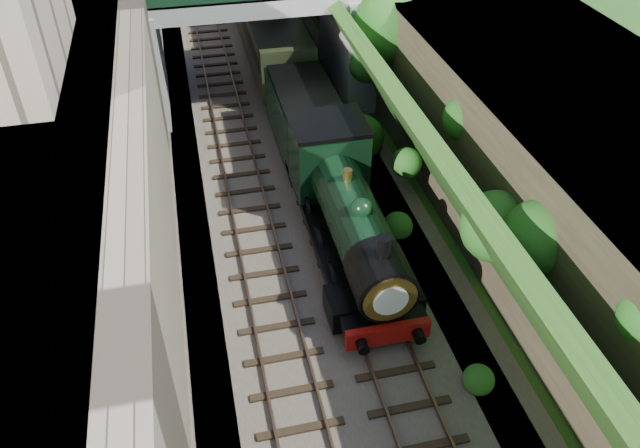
# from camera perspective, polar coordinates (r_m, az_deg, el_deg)

# --- Properties ---
(trackbed) EXTENTS (10.00, 90.00, 0.20)m
(trackbed) POSITION_cam_1_polar(r_m,az_deg,el_deg) (30.98, -4.35, 8.50)
(trackbed) COLOR #473F38
(trackbed) RESTS_ON ground
(retaining_wall) EXTENTS (1.00, 90.00, 7.00)m
(retaining_wall) POSITION_cam_1_polar(r_m,az_deg,el_deg) (29.25, -15.62, 12.79)
(retaining_wall) COLOR #756B56
(retaining_wall) RESTS_ON ground
(street_plateau_left) EXTENTS (6.00, 90.00, 7.00)m
(street_plateau_left) POSITION_cam_1_polar(r_m,az_deg,el_deg) (29.67, -22.44, 11.64)
(street_plateau_left) COLOR #262628
(street_plateau_left) RESTS_ON ground
(street_plateau_right) EXTENTS (8.00, 90.00, 6.25)m
(street_plateau_right) POSITION_cam_1_polar(r_m,az_deg,el_deg) (32.19, 12.89, 14.89)
(street_plateau_right) COLOR #262628
(street_plateau_right) RESTS_ON ground
(embankment_slope) EXTENTS (4.66, 90.00, 6.36)m
(embankment_slope) POSITION_cam_1_polar(r_m,az_deg,el_deg) (30.80, 4.93, 13.96)
(embankment_slope) COLOR #1E4714
(embankment_slope) RESTS_ON ground
(track_left) EXTENTS (2.50, 90.00, 0.20)m
(track_left) POSITION_cam_1_polar(r_m,az_deg,el_deg) (30.73, -8.07, 8.26)
(track_left) COLOR black
(track_left) RESTS_ON trackbed
(track_right) EXTENTS (2.50, 90.00, 0.20)m
(track_right) POSITION_cam_1_polar(r_m,az_deg,el_deg) (31.07, -2.15, 9.00)
(track_right) COLOR black
(track_right) RESTS_ON trackbed
(road_bridge) EXTENTS (16.00, 6.40, 7.25)m
(road_bridge) POSITION_cam_1_polar(r_m,az_deg,el_deg) (33.00, -4.20, 18.10)
(road_bridge) COLOR gray
(road_bridge) RESTS_ON ground
(tree) EXTENTS (3.60, 3.80, 6.60)m
(tree) POSITION_cam_1_polar(r_m,az_deg,el_deg) (30.55, 6.66, 17.38)
(tree) COLOR black
(tree) RESTS_ON ground
(locomotive) EXTENTS (3.10, 10.22, 3.83)m
(locomotive) POSITION_cam_1_polar(r_m,az_deg,el_deg) (22.38, 2.53, 0.90)
(locomotive) COLOR black
(locomotive) RESTS_ON trackbed
(tender) EXTENTS (2.70, 6.00, 3.05)m
(tender) POSITION_cam_1_polar(r_m,az_deg,el_deg) (28.52, -1.34, 9.29)
(tender) COLOR black
(tender) RESTS_ON trackbed
(coach_front) EXTENTS (2.90, 18.00, 3.70)m
(coach_front) POSITION_cam_1_polar(r_m,az_deg,el_deg) (39.69, -5.30, 18.49)
(coach_front) COLOR black
(coach_front) RESTS_ON trackbed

